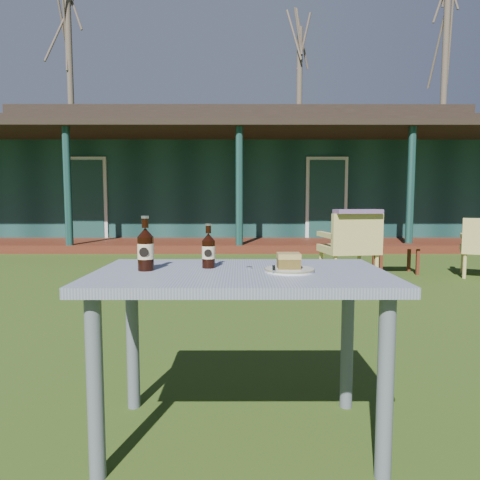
{
  "coord_description": "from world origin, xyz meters",
  "views": [
    {
      "loc": [
        -0.0,
        -3.34,
        1.01
      ],
      "look_at": [
        0.0,
        -1.3,
        0.82
      ],
      "focal_mm": 32.0,
      "sensor_mm": 36.0,
      "label": 1
    }
  ],
  "objects_px": {
    "armchair_left": "(351,243)",
    "cake_slice": "(289,261)",
    "cafe_table": "(240,295)",
    "plate": "(289,270)",
    "side_table": "(396,249)",
    "cola_bottle_far": "(146,249)",
    "cola_bottle_near": "(208,250)"
  },
  "relations": [
    {
      "from": "armchair_left",
      "to": "cake_slice",
      "type": "bearing_deg",
      "value": -108.52
    },
    {
      "from": "cafe_table",
      "to": "cake_slice",
      "type": "height_order",
      "value": "cake_slice"
    },
    {
      "from": "plate",
      "to": "side_table",
      "type": "height_order",
      "value": "plate"
    },
    {
      "from": "plate",
      "to": "cola_bottle_far",
      "type": "bearing_deg",
      "value": 176.63
    },
    {
      "from": "cola_bottle_near",
      "to": "armchair_left",
      "type": "relative_size",
      "value": 0.22
    },
    {
      "from": "plate",
      "to": "cola_bottle_near",
      "type": "distance_m",
      "value": 0.36
    },
    {
      "from": "cake_slice",
      "to": "cola_bottle_near",
      "type": "bearing_deg",
      "value": 163.79
    },
    {
      "from": "plate",
      "to": "side_table",
      "type": "relative_size",
      "value": 0.34
    },
    {
      "from": "cafe_table",
      "to": "plate",
      "type": "relative_size",
      "value": 5.88
    },
    {
      "from": "cafe_table",
      "to": "cola_bottle_near",
      "type": "xyz_separation_m",
      "value": [
        -0.14,
        0.08,
        0.18
      ]
    },
    {
      "from": "cake_slice",
      "to": "side_table",
      "type": "relative_size",
      "value": 0.15
    },
    {
      "from": "cafe_table",
      "to": "cake_slice",
      "type": "xyz_separation_m",
      "value": [
        0.2,
        -0.02,
        0.15
      ]
    },
    {
      "from": "cafe_table",
      "to": "armchair_left",
      "type": "distance_m",
      "value": 3.82
    },
    {
      "from": "cola_bottle_far",
      "to": "cake_slice",
      "type": "bearing_deg",
      "value": -2.9
    },
    {
      "from": "cafe_table",
      "to": "plate",
      "type": "xyz_separation_m",
      "value": [
        0.2,
        -0.02,
        0.11
      ]
    },
    {
      "from": "cola_bottle_near",
      "to": "cafe_table",
      "type": "bearing_deg",
      "value": -29.87
    },
    {
      "from": "cake_slice",
      "to": "cola_bottle_far",
      "type": "distance_m",
      "value": 0.59
    },
    {
      "from": "cola_bottle_far",
      "to": "plate",
      "type": "bearing_deg",
      "value": -3.37
    },
    {
      "from": "cake_slice",
      "to": "cola_bottle_far",
      "type": "bearing_deg",
      "value": 177.1
    },
    {
      "from": "plate",
      "to": "cake_slice",
      "type": "relative_size",
      "value": 2.22
    },
    {
      "from": "cola_bottle_near",
      "to": "side_table",
      "type": "relative_size",
      "value": 0.32
    },
    {
      "from": "side_table",
      "to": "plate",
      "type": "bearing_deg",
      "value": -115.3
    },
    {
      "from": "cake_slice",
      "to": "cola_bottle_far",
      "type": "height_order",
      "value": "cola_bottle_far"
    },
    {
      "from": "side_table",
      "to": "cola_bottle_near",
      "type": "bearing_deg",
      "value": -119.56
    },
    {
      "from": "cola_bottle_far",
      "to": "armchair_left",
      "type": "bearing_deg",
      "value": 63.24
    },
    {
      "from": "armchair_left",
      "to": "side_table",
      "type": "bearing_deg",
      "value": 37.65
    },
    {
      "from": "cake_slice",
      "to": "side_table",
      "type": "height_order",
      "value": "cake_slice"
    },
    {
      "from": "cake_slice",
      "to": "cola_bottle_far",
      "type": "xyz_separation_m",
      "value": [
        -0.59,
        0.03,
        0.05
      ]
    },
    {
      "from": "cola_bottle_near",
      "to": "cola_bottle_far",
      "type": "relative_size",
      "value": 0.84
    },
    {
      "from": "armchair_left",
      "to": "side_table",
      "type": "relative_size",
      "value": 1.42
    },
    {
      "from": "cola_bottle_far",
      "to": "cola_bottle_near",
      "type": "bearing_deg",
      "value": 14.75
    },
    {
      "from": "cafe_table",
      "to": "cola_bottle_far",
      "type": "bearing_deg",
      "value": 178.4
    }
  ]
}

